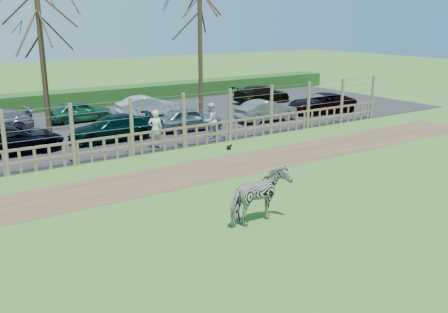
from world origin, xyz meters
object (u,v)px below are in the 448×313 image
car_2 (12,140)px  crow (229,147)px  tree_mid (40,36)px  car_6 (322,103)px  car_3 (112,128)px  zebra (260,196)px  car_4 (189,119)px  car_5 (266,111)px  tree_right (200,26)px  visitor_a (155,129)px  visitor_b (210,121)px  car_11 (147,106)px  car_10 (80,111)px  car_13 (262,94)px

car_2 → crow: bearing=-120.7°
tree_mid → car_6: size_ratio=1.58×
car_3 → zebra: bearing=0.4°
car_3 → car_4: bearing=90.3°
car_5 → car_2: bearing=88.7°
tree_right → car_5: 6.13m
tree_right → car_2: 12.40m
crow → visitor_a: bearing=143.8°
visitor_a → visitor_b: 3.05m
car_3 → car_11: same height
car_5 → car_11: 7.13m
crow → car_10: 10.34m
crow → car_3: bearing=130.1°
car_10 → car_13: bearing=-95.2°
zebra → car_11: size_ratio=0.52×
car_4 → car_10: (-3.99, 5.34, 0.00)m
car_3 → car_6: bearing=90.4°
car_5 → car_6: size_ratio=0.84×
crow → car_2: bearing=150.9°
crow → car_5: size_ratio=0.08×
tree_right → car_4: (-2.54, -3.00, -4.60)m
crow → car_5: car_5 is taller
car_3 → car_6: (13.50, -0.20, 0.00)m
visitor_b → car_5: visitor_b is taller
tree_mid → visitor_a: tree_mid is taller
car_6 → tree_mid: bearing=-91.9°
tree_mid → visitor_b: 8.86m
zebra → visitor_b: (4.31, 9.53, 0.11)m
tree_mid → visitor_a: (3.37, -4.91, -3.96)m
tree_right → car_6: (6.80, -3.12, -4.60)m
crow → car_10: car_10 is taller
tree_right → car_11: size_ratio=2.02×
car_2 → car_11: 9.65m
car_3 → crow: bearing=41.4°
car_10 → car_13: same height
car_11 → car_13: 8.69m
car_11 → car_4: bearing=-174.7°
visitor_a → car_2: (-5.56, 2.64, -0.26)m
car_11 → zebra: bearing=169.5°
zebra → car_11: zebra is taller
car_2 → car_3: bearing=-93.5°
car_6 → car_10: 14.42m
visitor_a → tree_mid: bearing=-36.6°
crow → zebra: bearing=-118.1°
visitor_b → car_6: 9.61m
visitor_b → car_2: size_ratio=0.40×
car_2 → car_5: same height
car_13 → car_3: bearing=113.8°
zebra → car_10: 17.02m
car_13 → car_2: bearing=108.3°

